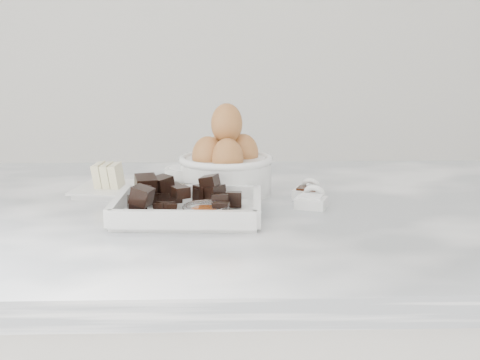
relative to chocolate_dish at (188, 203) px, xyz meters
name	(u,v)px	position (x,y,z in m)	size (l,w,h in m)	color
marble_slab	(229,218)	(0.07, 0.06, -0.04)	(1.20, 0.80, 0.04)	white
chocolate_dish	(188,203)	(0.00, 0.00, 0.00)	(0.24, 0.19, 0.06)	white
butter_plate	(114,184)	(-0.14, 0.16, -0.01)	(0.16, 0.16, 0.06)	white
sugar_ramekin	(186,179)	(-0.01, 0.17, 0.00)	(0.08, 0.08, 0.05)	white
egg_bowl	(226,164)	(0.06, 0.16, 0.03)	(0.17, 0.17, 0.17)	white
honey_bowl	(192,188)	(0.00, 0.14, -0.01)	(0.08, 0.08, 0.03)	white
zest_bowl	(206,214)	(0.03, -0.04, -0.01)	(0.07, 0.07, 0.03)	white
vanilla_spoon	(308,192)	(0.21, 0.12, -0.01)	(0.06, 0.07, 0.04)	white
salt_spoon	(312,200)	(0.21, 0.06, -0.01)	(0.06, 0.07, 0.04)	white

